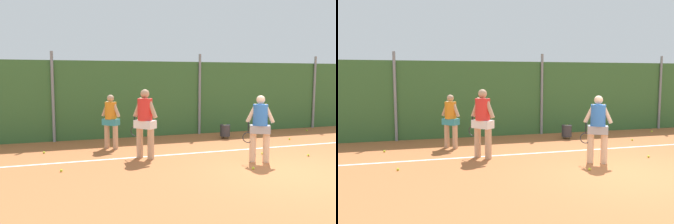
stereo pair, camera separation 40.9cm
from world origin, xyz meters
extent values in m
plane|color=#B76638|center=(0.00, 1.71, 0.00)|extent=(28.76, 28.76, 0.00)
cube|color=#386633|center=(0.00, 5.82, 1.39)|extent=(18.70, 0.25, 2.79)
cylinder|color=gray|center=(-5.39, 5.64, 1.54)|extent=(0.10, 0.10, 3.09)
cylinder|color=gray|center=(0.00, 5.64, 1.54)|extent=(0.10, 0.10, 3.09)
cylinder|color=gray|center=(5.39, 5.64, 1.54)|extent=(0.10, 0.10, 3.09)
cube|color=white|center=(0.00, 2.54, 0.00)|extent=(13.66, 0.10, 0.01)
cylinder|color=beige|center=(-0.09, 0.97, 0.39)|extent=(0.17, 0.17, 0.77)
cylinder|color=beige|center=(-0.39, 1.14, 0.39)|extent=(0.17, 0.17, 0.77)
cube|color=#99999E|center=(-0.24, 1.05, 0.87)|extent=(0.60, 0.51, 0.21)
cylinder|color=blue|center=(-0.24, 1.05, 1.25)|extent=(0.38, 0.38, 0.55)
sphere|color=beige|center=(-0.24, 1.05, 1.65)|extent=(0.22, 0.22, 0.22)
cylinder|color=beige|center=(-0.05, 0.95, 1.29)|extent=(0.29, 0.21, 0.52)
cylinder|color=beige|center=(-0.43, 1.16, 1.29)|extent=(0.29, 0.21, 0.52)
cylinder|color=black|center=(-0.53, 1.16, 0.92)|extent=(0.03, 0.03, 0.28)
torus|color=#26262B|center=(-0.53, 1.16, 0.65)|extent=(0.26, 0.16, 0.28)
cylinder|color=tan|center=(-2.87, 2.26, 0.42)|extent=(0.18, 0.18, 0.83)
cylinder|color=tan|center=(-3.11, 2.54, 0.42)|extent=(0.18, 0.18, 0.83)
cube|color=white|center=(-2.99, 2.40, 0.94)|extent=(0.61, 0.63, 0.22)
cylinder|color=red|center=(-2.99, 2.40, 1.35)|extent=(0.41, 0.41, 0.59)
sphere|color=tan|center=(-2.99, 2.40, 1.78)|extent=(0.24, 0.24, 0.24)
cylinder|color=tan|center=(-2.84, 2.22, 1.39)|extent=(0.26, 0.29, 0.57)
cylinder|color=tan|center=(-3.14, 2.57, 1.39)|extent=(0.26, 0.29, 0.57)
cylinder|color=black|center=(-3.23, 2.61, 1.00)|extent=(0.03, 0.03, 0.28)
torus|color=#26262B|center=(-3.23, 2.61, 0.73)|extent=(0.20, 0.23, 0.28)
cylinder|color=tan|center=(-3.81, 4.07, 0.37)|extent=(0.16, 0.16, 0.74)
cylinder|color=tan|center=(-3.58, 3.84, 0.37)|extent=(0.16, 0.16, 0.74)
cube|color=teal|center=(-3.69, 3.95, 0.83)|extent=(0.55, 0.55, 0.20)
cylinder|color=orange|center=(-3.69, 3.95, 1.19)|extent=(0.36, 0.36, 0.52)
sphere|color=tan|center=(-3.69, 3.95, 1.57)|extent=(0.21, 0.21, 0.21)
cylinder|color=tan|center=(-3.83, 4.10, 1.23)|extent=(0.24, 0.24, 0.50)
cylinder|color=tan|center=(-3.55, 3.81, 1.23)|extent=(0.24, 0.24, 0.50)
cylinder|color=#2D2D33|center=(0.51, 4.46, 0.29)|extent=(0.36, 0.36, 0.42)
cylinder|color=#2D2D33|center=(0.64, 4.46, 0.04)|extent=(0.02, 0.02, 0.08)
cylinder|color=#2D2D33|center=(0.38, 4.46, 0.04)|extent=(0.02, 0.02, 0.08)
cylinder|color=#2D2D33|center=(0.51, 4.58, 0.04)|extent=(0.02, 0.02, 0.08)
sphere|color=#CCDB33|center=(0.55, 4.49, 0.48)|extent=(0.07, 0.07, 0.07)
sphere|color=#CCDB33|center=(0.46, 4.44, 0.48)|extent=(0.07, 0.07, 0.07)
sphere|color=#CCDB33|center=(0.32, 1.76, 0.03)|extent=(0.07, 0.07, 0.07)
sphere|color=#CCDB33|center=(1.44, 1.19, 0.03)|extent=(0.07, 0.07, 0.07)
sphere|color=#CCDB33|center=(4.45, 4.87, 0.03)|extent=(0.07, 0.07, 0.07)
sphere|color=#CCDB33|center=(-5.67, 3.85, 0.03)|extent=(0.07, 0.07, 0.07)
sphere|color=#CCDB33|center=(2.55, 3.48, 0.03)|extent=(0.07, 0.07, 0.07)
sphere|color=#CCDB33|center=(-5.21, 1.66, 0.03)|extent=(0.07, 0.07, 0.07)
sphere|color=#CCDB33|center=(-0.78, 0.46, 0.03)|extent=(0.07, 0.07, 0.07)
camera|label=1|loc=(-5.25, -6.67, 2.26)|focal=36.84mm
camera|label=2|loc=(-4.85, -6.78, 2.26)|focal=36.84mm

